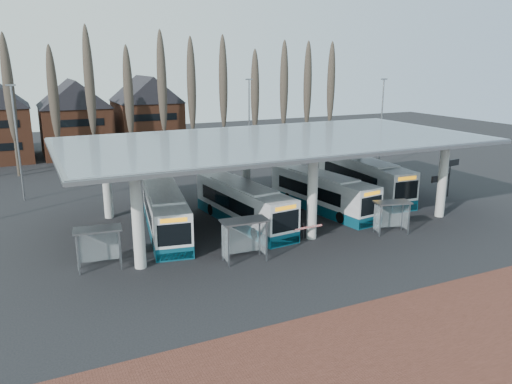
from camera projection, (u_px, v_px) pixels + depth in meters
name	position (u px, v px, depth m)	size (l,w,h in m)	color
ground	(331.00, 250.00, 32.88)	(140.00, 140.00, 0.00)	black
brick_strip	(480.00, 338.00, 22.39)	(70.00, 10.00, 0.03)	brown
station_canopy	(276.00, 146.00, 38.43)	(32.00, 16.00, 6.34)	silver
poplar_row	(179.00, 90.00, 59.48)	(45.10, 1.10, 14.50)	#473D33
townhouse_row	(35.00, 111.00, 63.28)	(36.80, 10.30, 12.25)	brown
lamp_post_a	(17.00, 141.00, 43.28)	(0.80, 0.16, 10.17)	slate
lamp_post_b	(249.00, 122.00, 56.73)	(0.80, 0.16, 10.17)	slate
lamp_post_c	(381.00, 122.00, 57.30)	(0.80, 0.16, 10.17)	slate
bus_0	(165.00, 213.00, 35.95)	(4.22, 11.47, 3.12)	white
bus_1	(243.00, 205.00, 37.88)	(3.56, 11.53, 3.15)	white
bus_2	(322.00, 193.00, 41.46)	(3.85, 11.37, 3.10)	white
bus_3	(363.00, 178.00, 46.12)	(3.25, 12.27, 3.38)	white
shelter_0	(98.00, 239.00, 29.53)	(2.90, 1.70, 2.55)	gray
shelter_1	(244.00, 230.00, 30.74)	(2.97, 1.62, 2.67)	gray
shelter_2	(391.00, 210.00, 35.78)	(2.78, 1.86, 2.36)	gray
info_sign_0	(440.00, 181.00, 40.49)	(2.10, 0.36, 3.13)	black
info_sign_1	(450.00, 166.00, 45.13)	(2.29, 0.45, 3.41)	black
barrier	(306.00, 228.00, 34.26)	(2.38, 0.67, 1.19)	black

